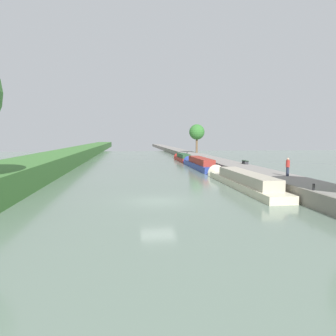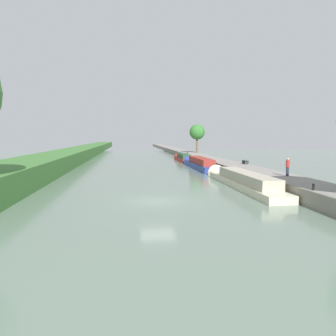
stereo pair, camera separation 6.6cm
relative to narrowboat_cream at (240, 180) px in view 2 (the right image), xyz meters
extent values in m
plane|color=slate|center=(-8.31, -5.90, -0.60)|extent=(160.00, 160.00, 0.00)
cube|color=gray|center=(3.37, -5.90, -0.06)|extent=(3.70, 260.00, 1.07)
cube|color=gray|center=(1.40, -5.90, -0.03)|extent=(0.25, 260.00, 1.12)
cube|color=beige|center=(0.00, -0.72, -0.29)|extent=(2.11, 15.44, 0.60)
cube|color=#B2A893|center=(0.00, -1.50, 0.44)|extent=(1.73, 10.81, 0.87)
cone|color=beige|center=(0.00, 7.63, -0.29)|extent=(2.00, 1.26, 2.00)
cube|color=#283D93|center=(-0.02, 16.89, -0.21)|extent=(1.97, 14.28, 0.76)
cube|color=maroon|center=(-0.02, 16.18, 0.59)|extent=(1.62, 10.00, 0.85)
cone|color=#283D93|center=(-0.02, 24.62, -0.21)|extent=(1.87, 1.18, 1.87)
cube|color=maroon|center=(-0.02, 31.01, -0.25)|extent=(1.84, 9.93, 0.70)
cube|color=#234C2D|center=(-0.02, 30.51, 0.47)|extent=(1.51, 6.95, 0.73)
cone|color=maroon|center=(-0.02, 36.52, -0.25)|extent=(1.74, 1.10, 1.74)
cylinder|color=brown|center=(4.81, 40.89, 2.31)|extent=(0.46, 0.46, 3.66)
sphere|color=#33702D|center=(4.81, 40.89, 5.07)|extent=(3.40, 3.40, 3.40)
cylinder|color=#282D42|center=(3.89, -1.43, 0.89)|extent=(0.26, 0.26, 0.82)
cylinder|color=#B22D28|center=(3.89, -1.43, 1.61)|extent=(0.34, 0.34, 0.62)
sphere|color=tan|center=(3.89, -1.43, 2.03)|extent=(0.22, 0.22, 0.22)
cylinder|color=black|center=(1.83, -8.82, 0.70)|extent=(0.16, 0.16, 0.45)
cylinder|color=black|center=(1.83, 36.63, 0.70)|extent=(0.16, 0.16, 0.45)
cube|color=#333338|center=(4.77, 10.68, 0.68)|extent=(0.40, 0.08, 0.41)
cube|color=#333338|center=(4.77, 11.88, 0.68)|extent=(0.40, 0.08, 0.41)
cube|color=#2D4733|center=(4.77, 11.28, 0.92)|extent=(0.44, 1.50, 0.06)
camera|label=1|loc=(-10.40, -28.21, 4.03)|focal=33.78mm
camera|label=2|loc=(-10.34, -28.22, 4.03)|focal=33.78mm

